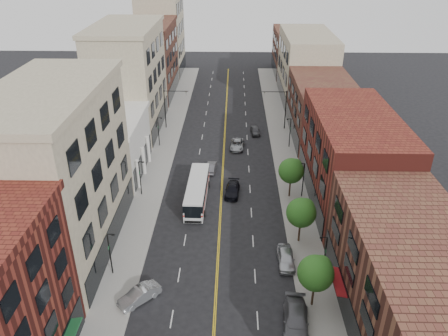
# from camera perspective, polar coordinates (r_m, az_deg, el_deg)

# --- Properties ---
(sidewalk_left) EXTENTS (4.00, 110.00, 0.15)m
(sidewalk_left) POSITION_cam_1_polar(r_m,az_deg,el_deg) (70.63, -8.23, 1.19)
(sidewalk_left) COLOR gray
(sidewalk_left) RESTS_ON ground
(sidewalk_right) EXTENTS (4.00, 110.00, 0.15)m
(sidewalk_right) POSITION_cam_1_polar(r_m,az_deg,el_deg) (70.19, 8.10, 1.02)
(sidewalk_right) COLOR gray
(sidewalk_right) RESTS_ON ground
(bldg_l_tanoffice) EXTENTS (10.00, 22.00, 18.00)m
(bldg_l_tanoffice) POSITION_cam_1_polar(r_m,az_deg,el_deg) (49.66, -20.78, -0.96)
(bldg_l_tanoffice) COLOR gray
(bldg_l_tanoffice) RESTS_ON ground
(bldg_l_white) EXTENTS (10.00, 14.00, 8.00)m
(bldg_l_white) POSITION_cam_1_polar(r_m,az_deg,el_deg) (66.99, -14.89, 2.69)
(bldg_l_white) COLOR silver
(bldg_l_white) RESTS_ON ground
(bldg_l_far_a) EXTENTS (10.00, 20.00, 18.00)m
(bldg_l_far_a) POSITION_cam_1_polar(r_m,az_deg,el_deg) (80.67, -12.25, 11.08)
(bldg_l_far_a) COLOR gray
(bldg_l_far_a) RESTS_ON ground
(bldg_l_far_b) EXTENTS (10.00, 20.00, 15.00)m
(bldg_l_far_b) POSITION_cam_1_polar(r_m,az_deg,el_deg) (99.93, -9.68, 13.61)
(bldg_l_far_b) COLOR brown
(bldg_l_far_b) RESTS_ON ground
(bldg_l_far_c) EXTENTS (10.00, 16.00, 20.00)m
(bldg_l_far_c) POSITION_cam_1_polar(r_m,az_deg,el_deg) (116.73, -8.19, 17.00)
(bldg_l_far_c) COLOR gray
(bldg_l_far_c) RESTS_ON ground
(bldg_r_near) EXTENTS (10.00, 26.00, 10.00)m
(bldg_r_near) POSITION_cam_1_polar(r_m,az_deg,el_deg) (40.96, 24.00, -15.31)
(bldg_r_near) COLOR brown
(bldg_r_near) RESTS_ON ground
(bldg_r_mid) EXTENTS (10.00, 22.00, 12.00)m
(bldg_r_mid) POSITION_cam_1_polar(r_m,az_deg,el_deg) (59.24, 16.31, 1.23)
(bldg_r_mid) COLOR maroon
(bldg_r_mid) RESTS_ON ground
(bldg_r_far_a) EXTENTS (10.00, 20.00, 10.00)m
(bldg_r_far_a) POSITION_cam_1_polar(r_m,az_deg,el_deg) (78.44, 12.72, 7.47)
(bldg_r_far_a) COLOR brown
(bldg_r_far_a) RESTS_ON ground
(bldg_r_far_b) EXTENTS (10.00, 22.00, 14.00)m
(bldg_r_far_b) POSITION_cam_1_polar(r_m,az_deg,el_deg) (97.60, 10.67, 12.89)
(bldg_r_far_b) COLOR gray
(bldg_r_far_b) RESTS_ON ground
(bldg_r_far_c) EXTENTS (10.00, 18.00, 11.00)m
(bldg_r_far_c) POSITION_cam_1_polar(r_m,az_deg,el_deg) (117.18, 9.18, 14.72)
(bldg_r_far_c) COLOR brown
(bldg_r_far_c) RESTS_ON ground
(tree_r_1) EXTENTS (3.40, 3.40, 5.59)m
(tree_r_1) POSITION_cam_1_polar(r_m,az_deg,el_deg) (42.26, 12.00, -13.13)
(tree_r_1) COLOR black
(tree_r_1) RESTS_ON sidewalk_right
(tree_r_2) EXTENTS (3.40, 3.40, 5.59)m
(tree_r_2) POSITION_cam_1_polar(r_m,az_deg,el_deg) (50.12, 10.15, -5.65)
(tree_r_2) COLOR black
(tree_r_2) RESTS_ON sidewalk_right
(tree_r_3) EXTENTS (3.40, 3.40, 5.59)m
(tree_r_3) POSITION_cam_1_polar(r_m,az_deg,el_deg) (58.63, 8.85, -0.26)
(tree_r_3) COLOR black
(tree_r_3) RESTS_ON sidewalk_right
(lamp_l_1) EXTENTS (0.81, 0.55, 5.05)m
(lamp_l_1) POSITION_cam_1_polar(r_m,az_deg,el_deg) (46.98, -14.66, -10.51)
(lamp_l_1) COLOR black
(lamp_l_1) RESTS_ON sidewalk_left
(lamp_l_2) EXTENTS (0.81, 0.55, 5.05)m
(lamp_l_2) POSITION_cam_1_polar(r_m,az_deg,el_deg) (59.92, -10.88, -1.05)
(lamp_l_2) COLOR black
(lamp_l_2) RESTS_ON sidewalk_left
(lamp_l_3) EXTENTS (0.81, 0.55, 5.05)m
(lamp_l_3) POSITION_cam_1_polar(r_m,az_deg,el_deg) (74.07, -8.52, 4.93)
(lamp_l_3) COLOR black
(lamp_l_3) RESTS_ON sidewalk_left
(lamp_r_1) EXTENTS (0.81, 0.55, 5.05)m
(lamp_r_1) POSITION_cam_1_polar(r_m,az_deg,el_deg) (46.25, 13.00, -10.98)
(lamp_r_1) COLOR black
(lamp_r_1) RESTS_ON sidewalk_right
(lamp_r_2) EXTENTS (0.81, 0.55, 5.05)m
(lamp_r_2) POSITION_cam_1_polar(r_m,az_deg,el_deg) (59.35, 10.28, -1.29)
(lamp_r_2) COLOR black
(lamp_r_2) RESTS_ON sidewalk_right
(lamp_r_3) EXTENTS (0.81, 0.55, 5.05)m
(lamp_r_3) POSITION_cam_1_polar(r_m,az_deg,el_deg) (73.60, 8.59, 4.78)
(lamp_r_3) COLOR black
(lamp_r_3) RESTS_ON sidewalk_right
(signal_mast_left) EXTENTS (4.49, 0.18, 7.20)m
(signal_mast_left) POSITION_cam_1_polar(r_m,az_deg,el_deg) (80.73, -7.24, 8.25)
(signal_mast_left) COLOR black
(signal_mast_left) RESTS_ON sidewalk_left
(signal_mast_right) EXTENTS (4.49, 0.18, 7.20)m
(signal_mast_right) POSITION_cam_1_polar(r_m,az_deg,el_deg) (80.33, 7.56, 8.13)
(signal_mast_right) COLOR black
(signal_mast_right) RESTS_ON sidewalk_right
(city_bus) EXTENTS (2.87, 11.23, 2.87)m
(city_bus) POSITION_cam_1_polar(r_m,az_deg,el_deg) (58.27, -3.53, -2.92)
(city_bus) COLOR silver
(city_bus) RESTS_ON ground
(car_angle_b) EXTENTS (4.17, 4.10, 1.43)m
(car_angle_b) POSITION_cam_1_polar(r_m,az_deg,el_deg) (44.87, -10.99, -15.98)
(car_angle_b) COLOR #B4B8BC
(car_angle_b) RESTS_ON ground
(car_parked_mid) EXTENTS (2.78, 5.78, 1.62)m
(car_parked_mid) POSITION_cam_1_polar(r_m,az_deg,el_deg) (42.26, 9.37, -19.05)
(car_parked_mid) COLOR #56565C
(car_parked_mid) RESTS_ON ground
(car_parked_far) EXTENTS (1.81, 4.46, 1.52)m
(car_parked_far) POSITION_cam_1_polar(r_m,az_deg,el_deg) (48.65, 8.09, -11.56)
(car_parked_far) COLOR #B6B9BF
(car_parked_far) RESTS_ON ground
(car_lane_behind) EXTENTS (1.70, 4.05, 1.30)m
(car_lane_behind) POSITION_cam_1_polar(r_m,az_deg,el_deg) (66.13, -1.73, 0.10)
(car_lane_behind) COLOR #4B4A4F
(car_lane_behind) RESTS_ON ground
(car_lane_a) EXTENTS (2.27, 4.75, 1.34)m
(car_lane_a) POSITION_cam_1_polar(r_m,az_deg,el_deg) (60.20, 1.09, -2.88)
(car_lane_a) COLOR black
(car_lane_a) RESTS_ON ground
(car_lane_b) EXTENTS (2.54, 4.88, 1.31)m
(car_lane_b) POSITION_cam_1_polar(r_m,az_deg,el_deg) (73.49, 1.73, 3.08)
(car_lane_b) COLOR #9C9FA3
(car_lane_b) RESTS_ON ground
(car_lane_c) EXTENTS (1.83, 3.85, 1.27)m
(car_lane_c) POSITION_cam_1_polar(r_m,az_deg,el_deg) (79.17, 4.10, 4.88)
(car_lane_c) COLOR #434347
(car_lane_c) RESTS_ON ground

